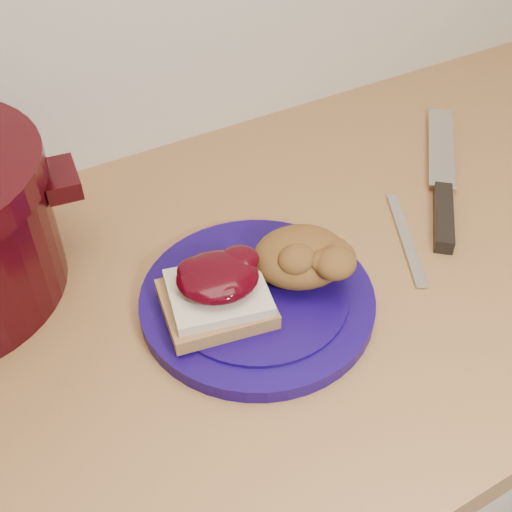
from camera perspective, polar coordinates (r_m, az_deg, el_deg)
base_cabinet at (r=1.08m, az=0.22°, el=-20.16°), size 4.00×0.60×0.86m
plate at (r=0.67m, az=0.11°, el=-3.94°), size 0.30×0.30×0.02m
sandwich at (r=0.63m, az=-3.48°, el=-3.13°), size 0.12×0.11×0.05m
stuffing_mound at (r=0.66m, az=3.97°, el=-0.05°), size 0.12×0.11×0.05m
chef_knife at (r=0.83m, az=16.27°, el=5.19°), size 0.22×0.25×0.02m
butter_knife at (r=0.77m, az=13.17°, el=1.64°), size 0.09×0.15×0.00m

